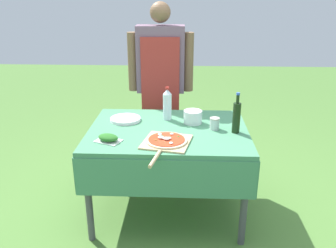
{
  "coord_description": "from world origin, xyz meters",
  "views": [
    {
      "loc": [
        0.11,
        -2.55,
        1.74
      ],
      "look_at": [
        -0.0,
        0.0,
        0.77
      ],
      "focal_mm": 38.0,
      "sensor_mm": 36.0,
      "label": 1
    }
  ],
  "objects": [
    {
      "name": "mixing_tub",
      "position": [
        0.19,
        0.14,
        0.78
      ],
      "size": [
        0.15,
        0.15,
        0.1
      ],
      "primitive_type": "cylinder",
      "color": "silver",
      "rests_on": "prep_table"
    },
    {
      "name": "plate_stack",
      "position": [
        -0.36,
        0.17,
        0.74
      ],
      "size": [
        0.25,
        0.25,
        0.02
      ],
      "color": "white",
      "rests_on": "prep_table"
    },
    {
      "name": "herb_container",
      "position": [
        -0.41,
        -0.26,
        0.76
      ],
      "size": [
        0.21,
        0.18,
        0.05
      ],
      "rotation": [
        0.0,
        0.0,
        -0.41
      ],
      "color": "silver",
      "rests_on": "prep_table"
    },
    {
      "name": "person_cook",
      "position": [
        -0.1,
        0.77,
        0.97
      ],
      "size": [
        0.62,
        0.21,
        1.64
      ],
      "rotation": [
        0.0,
        0.0,
        3.16
      ],
      "color": "#4C4C51",
      "rests_on": "ground"
    },
    {
      "name": "oil_bottle",
      "position": [
        0.51,
        -0.05,
        0.85
      ],
      "size": [
        0.06,
        0.06,
        0.31
      ],
      "color": "black",
      "rests_on": "prep_table"
    },
    {
      "name": "ground_plane",
      "position": [
        0.0,
        0.0,
        0.0
      ],
      "size": [
        12.0,
        12.0,
        0.0
      ],
      "primitive_type": "plane",
      "color": "#517F38"
    },
    {
      "name": "pizza_on_peel",
      "position": [
        -0.01,
        -0.28,
        0.75
      ],
      "size": [
        0.38,
        0.57,
        0.06
      ],
      "rotation": [
        0.0,
        0.0,
        -0.21
      ],
      "color": "#D1B27F",
      "rests_on": "prep_table"
    },
    {
      "name": "water_bottle",
      "position": [
        -0.02,
        0.22,
        0.86
      ],
      "size": [
        0.07,
        0.07,
        0.28
      ],
      "color": "silver",
      "rests_on": "prep_table"
    },
    {
      "name": "prep_table",
      "position": [
        0.0,
        0.0,
        0.64
      ],
      "size": [
        1.24,
        0.94,
        0.73
      ],
      "color": "#478960",
      "rests_on": "ground"
    },
    {
      "name": "sauce_jar",
      "position": [
        0.36,
        0.01,
        0.77
      ],
      "size": [
        0.08,
        0.08,
        0.09
      ],
      "color": "silver",
      "rests_on": "prep_table"
    }
  ]
}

